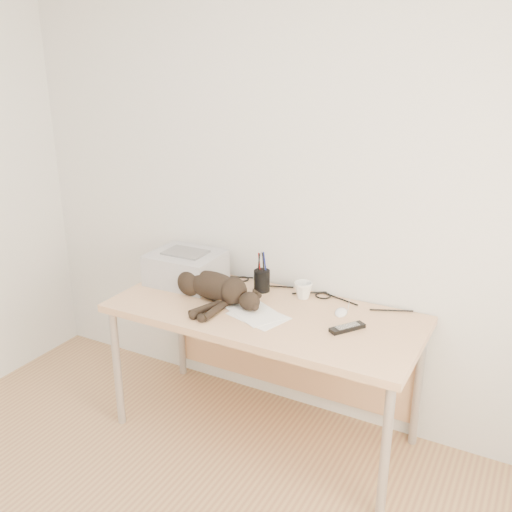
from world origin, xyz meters
The scene contains 11 objects.
wall_back centered at (0.00, 1.75, 1.30)m, with size 3.50×3.50×0.00m, color silver.
desk centered at (0.00, 1.48, 0.61)m, with size 1.60×0.70×0.74m.
printer centered at (-0.57, 1.52, 0.83)m, with size 0.40×0.34×0.18m.
papers centered at (-0.01, 1.33, 0.74)m, with size 0.36×0.31×0.01m.
cat centered at (-0.32, 1.38, 0.81)m, with size 0.70×0.37×0.16m.
mug centered at (0.11, 1.63, 0.79)m, with size 0.10×0.10×0.09m, color white.
pen_cup centered at (-0.13, 1.61, 0.80)m, with size 0.09×0.09×0.23m.
remote_grey centered at (-0.23, 1.52, 0.75)m, with size 0.05×0.18×0.02m, color slate.
remote_black centered at (0.45, 1.39, 0.75)m, with size 0.05×0.18×0.02m, color black.
mouse centered at (0.36, 1.55, 0.76)m, with size 0.06×0.11×0.03m, color white.
cable_tangle centered at (0.00, 1.70, 0.75)m, with size 1.36×0.09×0.01m, color black, non-canonical shape.
Camera 1 is at (1.22, -0.96, 1.99)m, focal length 40.00 mm.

